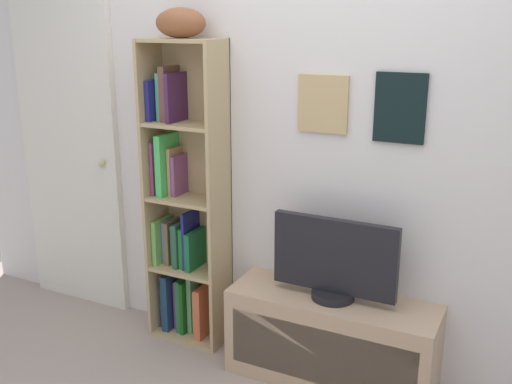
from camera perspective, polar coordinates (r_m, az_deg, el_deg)
The scene contains 6 objects.
back_wall at distance 3.12m, azimuth 4.70°, elevation 4.37°, with size 4.80×0.08×2.40m.
bookshelf at distance 3.44m, azimuth -6.96°, elevation -2.15°, with size 0.45×0.24×1.75m.
football at distance 3.22m, azimuth -7.29°, elevation 15.87°, with size 0.28×0.16×0.16m, color brown.
tv_stand at distance 3.19m, azimuth 7.24°, elevation -13.97°, with size 1.07×0.36×0.48m.
television at distance 3.00m, azimuth 7.55°, elevation -6.59°, with size 0.64×0.22×0.42m.
door at distance 3.98m, azimuth -17.49°, elevation 3.75°, with size 0.77×0.09×2.06m.
Camera 1 is at (1.14, -1.70, 1.85)m, focal length 41.50 mm.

